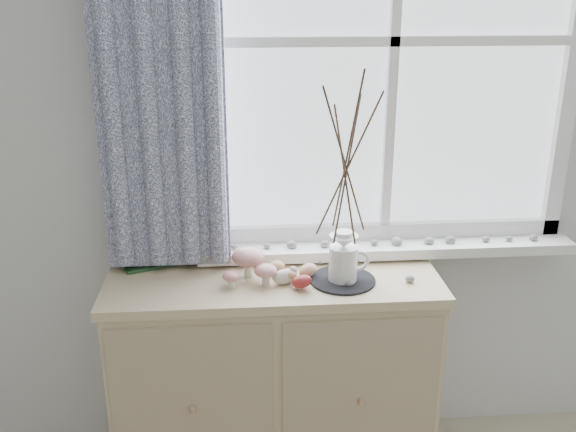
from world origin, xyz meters
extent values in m
cube|color=silver|center=(0.00, 2.00, 1.30)|extent=(4.00, 0.04, 2.60)
cube|color=silver|center=(0.30, 2.00, 1.65)|extent=(1.30, 0.01, 1.40)
cube|color=white|center=(0.30, 1.92, 0.88)|extent=(1.45, 0.16, 0.04)
cube|color=#0A1338|center=(-0.52, 1.87, 1.68)|extent=(0.44, 0.06, 1.61)
cube|color=#C5B98A|center=(-0.15, 1.75, 0.41)|extent=(1.17, 0.43, 0.81)
cube|color=#C5B98A|center=(-0.15, 1.75, 0.83)|extent=(1.20, 0.45, 0.03)
cube|color=tan|center=(-0.44, 1.53, 0.41)|extent=(0.55, 0.01, 0.75)
cube|color=tan|center=(0.14, 1.53, 0.41)|extent=(0.55, 0.01, 0.75)
cylinder|color=silver|center=(-0.24, 1.77, 0.89)|extent=(0.03, 0.03, 0.07)
ellipsoid|color=#A00D05|center=(-0.24, 1.77, 0.93)|extent=(0.12, 0.12, 0.06)
cylinder|color=silver|center=(-0.18, 1.70, 0.88)|extent=(0.03, 0.03, 0.05)
ellipsoid|color=#A00D05|center=(-0.18, 1.70, 0.90)|extent=(0.08, 0.08, 0.04)
cylinder|color=silver|center=(-0.30, 1.69, 0.87)|extent=(0.03, 0.03, 0.04)
ellipsoid|color=#A00D05|center=(-0.30, 1.69, 0.89)|extent=(0.06, 0.06, 0.03)
ellipsoid|color=tan|center=(-0.10, 1.71, 0.88)|extent=(0.06, 0.04, 0.07)
ellipsoid|color=tan|center=(-0.14, 1.78, 0.88)|extent=(0.06, 0.04, 0.07)
ellipsoid|color=maroon|center=(-0.06, 1.65, 0.88)|extent=(0.06, 0.04, 0.07)
ellipsoid|color=tan|center=(-0.03, 1.74, 0.88)|extent=(0.06, 0.04, 0.07)
cylinder|color=black|center=(0.09, 1.70, 0.85)|extent=(0.23, 0.23, 0.01)
cylinder|color=white|center=(0.09, 1.70, 0.92)|extent=(0.12, 0.12, 0.12)
cone|color=white|center=(0.09, 1.70, 1.00)|extent=(0.10, 0.10, 0.05)
cylinder|color=white|center=(0.09, 1.70, 1.02)|extent=(0.06, 0.06, 0.03)
torus|color=white|center=(0.15, 1.70, 0.93)|extent=(0.08, 0.03, 0.08)
ellipsoid|color=gray|center=(0.11, 1.65, 0.86)|extent=(0.03, 0.03, 0.02)
ellipsoid|color=gray|center=(0.15, 1.81, 0.86)|extent=(0.03, 0.03, 0.02)
ellipsoid|color=gray|center=(0.33, 1.67, 0.86)|extent=(0.03, 0.03, 0.02)
ellipsoid|color=gray|center=(0.03, 1.85, 0.86)|extent=(0.03, 0.03, 0.02)
camera|label=1|loc=(-0.26, -0.33, 1.85)|focal=40.00mm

